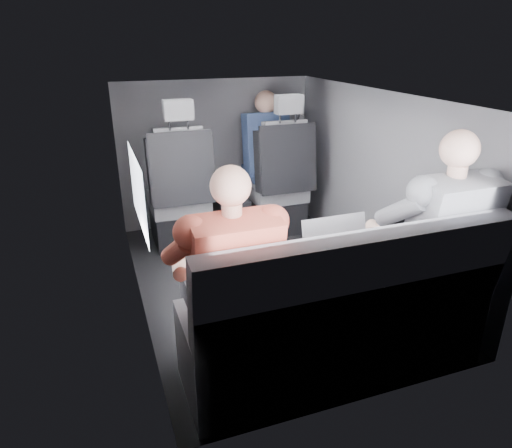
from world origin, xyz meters
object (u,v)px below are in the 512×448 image
object	(u,v)px
center_console	(230,216)
passenger_front_right	(266,146)
water_bottle	(240,194)
laptop_white	(226,262)
rear_bench	(337,324)
passenger_rear_left	(227,280)
passenger_rear_right	(430,241)
soda_cup	(224,192)
laptop_black	(403,235)
front_seat_right	(278,191)
laptop_silver	(325,246)
front_seat_left	(180,202)

from	to	relation	value
center_console	passenger_front_right	xyz separation A→B (m)	(0.42, 0.22, 0.55)
water_bottle	laptop_white	size ratio (longest dim) A/B	0.29
rear_bench	passenger_rear_left	bearing A→B (deg)	170.43
passenger_rear_left	passenger_rear_right	size ratio (longest dim) A/B	0.94
soda_cup	passenger_rear_left	world-z (taller)	passenger_rear_left
laptop_white	passenger_rear_left	distance (m)	0.17
rear_bench	laptop_black	xyz separation A→B (m)	(0.55, 0.24, 0.32)
front_seat_right	soda_cup	distance (m)	0.55
soda_cup	laptop_silver	world-z (taller)	laptop_silver
rear_bench	laptop_silver	distance (m)	0.42
water_bottle	passenger_rear_right	distance (m)	1.76
front_seat_right	rear_bench	bearing A→B (deg)	-103.31
passenger_rear_right	front_seat_right	bearing A→B (deg)	94.89
water_bottle	soda_cup	bearing A→B (deg)	147.08
soda_cup	laptop_white	world-z (taller)	laptop_white
passenger_rear_right	passenger_rear_left	bearing A→B (deg)	179.95
passenger_rear_left	passenger_front_right	xyz separation A→B (m)	(0.99, 2.06, 0.13)
water_bottle	front_seat_left	bearing A→B (deg)	162.47
passenger_rear_right	rear_bench	bearing A→B (deg)	-171.14
front_seat_right	laptop_white	bearing A→B (deg)	-120.62
laptop_black	passenger_rear_left	world-z (taller)	passenger_rear_left
front_seat_left	front_seat_right	world-z (taller)	same
laptop_black	water_bottle	bearing A→B (deg)	108.85
center_console	laptop_silver	size ratio (longest dim) A/B	1.30
center_console	passenger_rear_right	size ratio (longest dim) A/B	0.37
passenger_front_right	laptop_black	bearing A→B (deg)	-86.24
front_seat_right	soda_cup	world-z (taller)	front_seat_right
front_seat_left	rear_bench	xyz separation A→B (m)	(0.45, -1.90, -0.09)
soda_cup	passenger_rear_left	bearing A→B (deg)	-105.49
front_seat_left	passenger_front_right	distance (m)	0.97
laptop_black	front_seat_right	bearing A→B (deg)	93.32
center_console	soda_cup	size ratio (longest dim) A/B	1.67
soda_cup	water_bottle	world-z (taller)	soda_cup
center_console	water_bottle	world-z (taller)	water_bottle
front_seat_left	soda_cup	bearing A→B (deg)	-11.75
front_seat_left	laptop_silver	world-z (taller)	front_seat_left
passenger_front_right	passenger_rear_right	bearing A→B (deg)	-84.90
front_seat_right	center_console	size ratio (longest dim) A/B	2.64
center_console	front_seat_right	bearing A→B (deg)	-5.07
front_seat_right	soda_cup	size ratio (longest dim) A/B	4.41
rear_bench	water_bottle	bearing A→B (deg)	88.93
soda_cup	water_bottle	size ratio (longest dim) A/B	1.97
rear_bench	center_console	bearing A→B (deg)	90.00
passenger_rear_right	laptop_white	bearing A→B (deg)	171.63
soda_cup	water_bottle	xyz separation A→B (m)	(0.12, -0.08, -0.01)
passenger_rear_right	passenger_front_right	distance (m)	2.08
laptop_white	laptop_black	xyz separation A→B (m)	(1.07, -0.02, -0.00)
front_seat_left	laptop_white	world-z (taller)	front_seat_left
laptop_white	passenger_rear_right	bearing A→B (deg)	-8.37
water_bottle	passenger_rear_right	size ratio (longest dim) A/B	0.11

